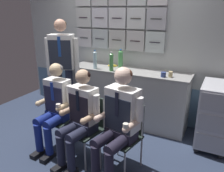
% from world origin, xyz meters
% --- Properties ---
extents(ground, '(4.80, 4.80, 0.04)m').
position_xyz_m(ground, '(0.00, 0.00, -0.02)').
color(ground, '#2A3449').
extents(galley_bulkhead, '(4.20, 0.14, 2.25)m').
position_xyz_m(galley_bulkhead, '(-0.02, 1.37, 1.13)').
color(galley_bulkhead, '#B5BCBA').
rests_on(galley_bulkhead, ground).
extents(galley_counter, '(2.04, 0.53, 0.93)m').
position_xyz_m(galley_counter, '(0.19, 1.09, 0.46)').
color(galley_counter, '#9F9F9D').
rests_on(galley_counter, ground).
extents(service_trolley, '(0.40, 0.65, 0.92)m').
position_xyz_m(service_trolley, '(1.57, 0.92, 0.49)').
color(service_trolley, black).
rests_on(service_trolley, ground).
extents(folding_chair_left, '(0.41, 0.42, 0.82)m').
position_xyz_m(folding_chair_left, '(-0.37, 0.06, 0.50)').
color(folding_chair_left, '#A8AAAF').
rests_on(folding_chair_left, ground).
extents(crew_member_left, '(0.48, 0.59, 1.20)m').
position_xyz_m(crew_member_left, '(-0.37, -0.10, 0.65)').
color(crew_member_left, black).
rests_on(crew_member_left, ground).
extents(folding_chair_center, '(0.46, 0.47, 0.82)m').
position_xyz_m(folding_chair_center, '(0.14, -0.05, 0.50)').
color(folding_chair_center, '#A8AAAF').
rests_on(folding_chair_center, ground).
extents(crew_member_center, '(0.49, 0.63, 1.21)m').
position_xyz_m(crew_member_center, '(0.11, -0.21, 0.65)').
color(crew_member_center, black).
rests_on(crew_member_center, ground).
extents(folding_chair_right, '(0.47, 0.47, 0.82)m').
position_xyz_m(folding_chair_right, '(0.64, -0.01, 0.50)').
color(folding_chair_right, '#A8AAAF').
rests_on(folding_chair_right, ground).
extents(crew_member_right, '(0.53, 0.68, 1.28)m').
position_xyz_m(crew_member_right, '(0.61, -0.16, 0.70)').
color(crew_member_right, black).
rests_on(crew_member_right, ground).
extents(crew_member_standing, '(0.51, 0.37, 1.73)m').
position_xyz_m(crew_member_standing, '(-0.76, 0.60, 1.04)').
color(crew_member_standing, black).
rests_on(crew_member_standing, ground).
extents(sparkling_bottle_green, '(0.06, 0.06, 0.31)m').
position_xyz_m(sparkling_bottle_green, '(-0.33, 0.92, 1.08)').
color(sparkling_bottle_green, silver).
rests_on(sparkling_bottle_green, galley_counter).
extents(water_bottle_clear, '(0.08, 0.08, 0.31)m').
position_xyz_m(water_bottle_clear, '(0.02, 1.17, 1.08)').
color(water_bottle_clear, '#53A55B').
rests_on(water_bottle_clear, galley_counter).
extents(water_bottle_blue_cap, '(0.07, 0.07, 0.31)m').
position_xyz_m(water_bottle_blue_cap, '(-0.02, 0.91, 1.07)').
color(water_bottle_blue_cap, '#4E994F').
rests_on(water_bottle_blue_cap, galley_counter).
extents(coffee_cup_white, '(0.07, 0.07, 0.07)m').
position_xyz_m(coffee_cup_white, '(0.82, 0.93, 0.97)').
color(coffee_cup_white, navy).
rests_on(coffee_cup_white, galley_counter).
extents(coffee_cup_spare, '(0.06, 0.06, 0.08)m').
position_xyz_m(coffee_cup_spare, '(0.91, 0.98, 0.97)').
color(coffee_cup_spare, tan).
rests_on(coffee_cup_spare, galley_counter).
extents(snack_banana, '(0.17, 0.10, 0.04)m').
position_xyz_m(snack_banana, '(-0.13, 1.15, 0.95)').
color(snack_banana, yellow).
rests_on(snack_banana, galley_counter).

